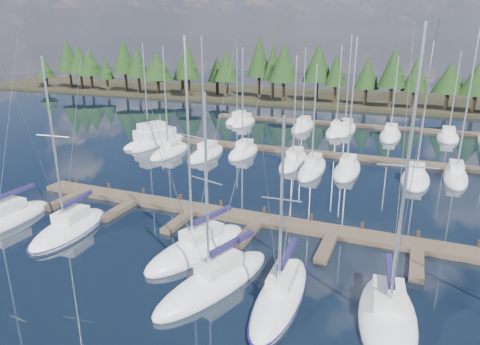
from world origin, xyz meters
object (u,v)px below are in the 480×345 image
at_px(front_sailboat_2, 198,247).
at_px(front_sailboat_5, 387,315).
at_px(front_sailboat_0, 4,220).
at_px(main_dock, 257,222).
at_px(front_sailboat_3, 215,281).
at_px(front_sailboat_4, 281,295).
at_px(motor_yacht_left, 155,140).
at_px(front_sailboat_1, 69,229).

distance_m(front_sailboat_2, front_sailboat_5, 13.36).
distance_m(front_sailboat_0, front_sailboat_2, 16.86).
relative_size(main_dock, front_sailboat_3, 3.48).
height_order(front_sailboat_0, front_sailboat_5, front_sailboat_5).
distance_m(front_sailboat_3, front_sailboat_4, 4.14).
bearing_deg(front_sailboat_4, front_sailboat_5, 3.66).
height_order(front_sailboat_0, front_sailboat_2, front_sailboat_0).
bearing_deg(motor_yacht_left, front_sailboat_0, -83.12).
bearing_deg(front_sailboat_4, front_sailboat_1, 172.56).
relative_size(front_sailboat_2, front_sailboat_4, 1.32).
bearing_deg(motor_yacht_left, main_dock, -41.32).
height_order(front_sailboat_0, front_sailboat_4, front_sailboat_0).
height_order(front_sailboat_4, motor_yacht_left, front_sailboat_4).
height_order(front_sailboat_1, front_sailboat_3, front_sailboat_1).
distance_m(front_sailboat_2, motor_yacht_left, 32.45).
relative_size(front_sailboat_0, front_sailboat_5, 0.99).
xyz_separation_m(front_sailboat_3, front_sailboat_5, (10.01, 0.50, 0.02)).
distance_m(front_sailboat_0, front_sailboat_3, 19.84).
bearing_deg(front_sailboat_5, front_sailboat_0, 177.81).
xyz_separation_m(front_sailboat_0, front_sailboat_4, (23.91, -1.52, -0.03)).
relative_size(front_sailboat_4, front_sailboat_5, 0.73).
bearing_deg(front_sailboat_5, motor_yacht_left, 139.28).
xyz_separation_m(main_dock, front_sailboat_3, (0.60, -9.23, 0.08)).
bearing_deg(front_sailboat_4, front_sailboat_0, 176.37).
bearing_deg(front_sailboat_0, front_sailboat_5, -2.19).
distance_m(front_sailboat_0, front_sailboat_4, 23.96).
distance_m(front_sailboat_0, front_sailboat_1, 6.13).
bearing_deg(front_sailboat_4, main_dock, 117.50).
bearing_deg(front_sailboat_1, front_sailboat_3, -10.14).
distance_m(front_sailboat_4, front_sailboat_5, 5.89).
bearing_deg(front_sailboat_2, motor_yacht_left, 128.19).
xyz_separation_m(front_sailboat_4, front_sailboat_5, (5.88, 0.38, 0.03)).
height_order(front_sailboat_4, front_sailboat_5, front_sailboat_5).
bearing_deg(front_sailboat_3, main_dock, 93.73).
xyz_separation_m(front_sailboat_0, front_sailboat_3, (19.77, -1.64, -0.02)).
height_order(main_dock, motor_yacht_left, motor_yacht_left).
distance_m(main_dock, front_sailboat_3, 9.25).
xyz_separation_m(front_sailboat_1, front_sailboat_2, (10.69, 1.02, 0.01)).
relative_size(front_sailboat_3, front_sailboat_4, 1.08).
distance_m(front_sailboat_4, motor_yacht_left, 39.66).
xyz_separation_m(main_dock, front_sailboat_0, (-19.17, -7.59, 0.10)).
xyz_separation_m(main_dock, front_sailboat_1, (-13.09, -6.78, 0.08)).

